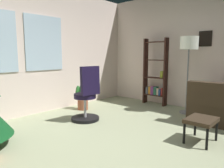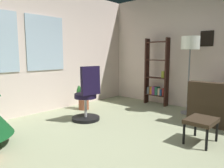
% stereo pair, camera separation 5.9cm
% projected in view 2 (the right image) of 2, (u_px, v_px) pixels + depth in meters
% --- Properties ---
extents(ground_plane, '(5.33, 5.42, 0.10)m').
position_uv_depth(ground_plane, '(139.00, 150.00, 3.07)').
color(ground_plane, '#A1A883').
extents(wall_back_with_windows, '(5.33, 0.12, 2.85)m').
position_uv_depth(wall_back_with_windows, '(38.00, 49.00, 4.71)').
color(wall_back_with_windows, beige).
rests_on(wall_back_with_windows, ground_plane).
extents(wall_right_with_frames, '(0.12, 5.42, 2.85)m').
position_uv_depth(wall_right_with_frames, '(210.00, 50.00, 4.83)').
color(wall_right_with_frames, beige).
rests_on(wall_right_with_frames, ground_plane).
extents(footstool, '(0.49, 0.39, 0.37)m').
position_uv_depth(footstool, '(201.00, 122.00, 3.15)').
color(footstool, '#34281B').
rests_on(footstool, ground_plane).
extents(office_chair, '(0.56, 0.56, 1.10)m').
position_uv_depth(office_chair, '(87.00, 99.00, 4.20)').
color(office_chair, black).
rests_on(office_chair, ground_plane).
extents(bookshelf, '(0.18, 0.64, 1.73)m').
position_uv_depth(bookshelf, '(157.00, 76.00, 5.54)').
color(bookshelf, '#351C16').
rests_on(bookshelf, ground_plane).
extents(floor_lamp, '(0.38, 0.38, 1.70)m').
position_uv_depth(floor_lamp, '(190.00, 48.00, 4.58)').
color(floor_lamp, slate).
rests_on(floor_lamp, ground_plane).
extents(potted_plant, '(0.28, 0.35, 0.68)m').
position_uv_depth(potted_plant, '(83.00, 99.00, 5.11)').
color(potted_plant, '#965137').
rests_on(potted_plant, ground_plane).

